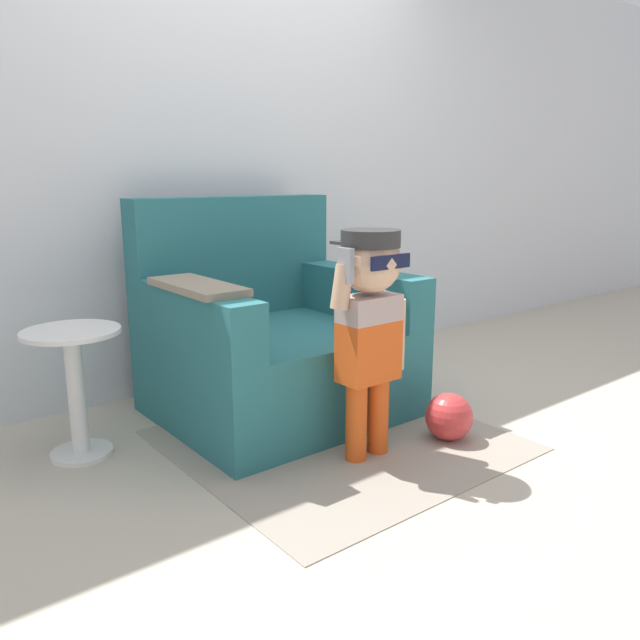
# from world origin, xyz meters

# --- Properties ---
(ground_plane) EXTENTS (10.00, 10.00, 0.00)m
(ground_plane) POSITION_xyz_m (0.00, 0.00, 0.00)
(ground_plane) COLOR #BCB29E
(wall_back) EXTENTS (10.00, 0.05, 2.60)m
(wall_back) POSITION_xyz_m (0.00, 0.69, 1.30)
(wall_back) COLOR silver
(wall_back) RESTS_ON ground_plane
(armchair) EXTENTS (1.10, 0.96, 1.02)m
(armchair) POSITION_xyz_m (-0.17, 0.09, 0.33)
(armchair) COLOR #286B70
(armchair) RESTS_ON ground_plane
(person_child) EXTENTS (0.38, 0.28, 0.92)m
(person_child) POSITION_xyz_m (-0.17, -0.59, 0.61)
(person_child) COLOR #E05119
(person_child) RESTS_ON ground_plane
(side_table) EXTENTS (0.38, 0.38, 0.53)m
(side_table) POSITION_xyz_m (-1.08, 0.14, 0.32)
(side_table) COLOR white
(side_table) RESTS_ON ground_plane
(rug) EXTENTS (1.31, 1.27, 0.01)m
(rug) POSITION_xyz_m (-0.17, -0.40, 0.00)
(rug) COLOR #9E9384
(rug) RESTS_ON ground_plane
(toy_ball) EXTENTS (0.21, 0.21, 0.21)m
(toy_ball) POSITION_xyz_m (0.22, -0.69, 0.10)
(toy_ball) COLOR #D13838
(toy_ball) RESTS_ON ground_plane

